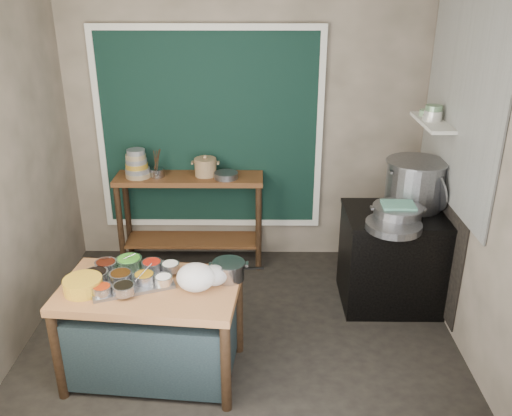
{
  "coord_description": "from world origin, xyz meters",
  "views": [
    {
      "loc": [
        0.15,
        -3.72,
        2.75
      ],
      "look_at": [
        0.12,
        0.25,
        1.05
      ],
      "focal_mm": 38.0,
      "sensor_mm": 36.0,
      "label": 1
    }
  ],
  "objects_px": {
    "stock_pot": "(415,184)",
    "stove_block": "(394,260)",
    "condiment_tray": "(131,280)",
    "yellow_basin": "(83,285)",
    "saucepan": "(229,270)",
    "prep_table": "(153,331)",
    "utensil_cup": "(158,173)",
    "steamer": "(397,214)",
    "ceramic_crock": "(205,168)",
    "back_counter": "(191,220)"
  },
  "relations": [
    {
      "from": "prep_table",
      "to": "stock_pot",
      "type": "height_order",
      "value": "stock_pot"
    },
    {
      "from": "back_counter",
      "to": "saucepan",
      "type": "bearing_deg",
      "value": -73.55
    },
    {
      "from": "back_counter",
      "to": "ceramic_crock",
      "type": "xyz_separation_m",
      "value": [
        0.16,
        0.02,
        0.55
      ]
    },
    {
      "from": "yellow_basin",
      "to": "condiment_tray",
      "type": "bearing_deg",
      "value": 23.88
    },
    {
      "from": "utensil_cup",
      "to": "prep_table",
      "type": "bearing_deg",
      "value": -82.47
    },
    {
      "from": "stock_pot",
      "to": "saucepan",
      "type": "bearing_deg",
      "value": -146.28
    },
    {
      "from": "utensil_cup",
      "to": "ceramic_crock",
      "type": "height_order",
      "value": "ceramic_crock"
    },
    {
      "from": "yellow_basin",
      "to": "saucepan",
      "type": "distance_m",
      "value": 1.01
    },
    {
      "from": "prep_table",
      "to": "utensil_cup",
      "type": "relative_size",
      "value": 8.89
    },
    {
      "from": "prep_table",
      "to": "ceramic_crock",
      "type": "distance_m",
      "value": 1.88
    },
    {
      "from": "ceramic_crock",
      "to": "condiment_tray",
      "type": "bearing_deg",
      "value": -102.62
    },
    {
      "from": "back_counter",
      "to": "steamer",
      "type": "xyz_separation_m",
      "value": [
        1.84,
        -0.9,
        0.47
      ]
    },
    {
      "from": "condiment_tray",
      "to": "utensil_cup",
      "type": "xyz_separation_m",
      "value": [
        -0.09,
        1.65,
        0.23
      ]
    },
    {
      "from": "saucepan",
      "to": "ceramic_crock",
      "type": "distance_m",
      "value": 1.68
    },
    {
      "from": "condiment_tray",
      "to": "saucepan",
      "type": "height_order",
      "value": "saucepan"
    },
    {
      "from": "stove_block",
      "to": "yellow_basin",
      "type": "xyz_separation_m",
      "value": [
        -2.41,
        -1.07,
        0.38
      ]
    },
    {
      "from": "steamer",
      "to": "yellow_basin",
      "type": "bearing_deg",
      "value": -158.87
    },
    {
      "from": "ceramic_crock",
      "to": "stock_pot",
      "type": "relative_size",
      "value": 0.43
    },
    {
      "from": "stove_block",
      "to": "saucepan",
      "type": "xyz_separation_m",
      "value": [
        -1.42,
        -0.89,
        0.39
      ]
    },
    {
      "from": "steamer",
      "to": "stove_block",
      "type": "bearing_deg",
      "value": 69.13
    },
    {
      "from": "ceramic_crock",
      "to": "utensil_cup",
      "type": "bearing_deg",
      "value": -175.07
    },
    {
      "from": "prep_table",
      "to": "back_counter",
      "type": "xyz_separation_m",
      "value": [
        0.08,
        1.73,
        0.1
      ]
    },
    {
      "from": "stock_pot",
      "to": "condiment_tray",
      "type": "bearing_deg",
      "value": -154.02
    },
    {
      "from": "yellow_basin",
      "to": "stock_pot",
      "type": "height_order",
      "value": "stock_pot"
    },
    {
      "from": "prep_table",
      "to": "utensil_cup",
      "type": "xyz_separation_m",
      "value": [
        -0.23,
        1.71,
        0.62
      ]
    },
    {
      "from": "condiment_tray",
      "to": "yellow_basin",
      "type": "xyz_separation_m",
      "value": [
        -0.3,
        -0.13,
        0.04
      ]
    },
    {
      "from": "yellow_basin",
      "to": "ceramic_crock",
      "type": "bearing_deg",
      "value": 69.64
    },
    {
      "from": "stove_block",
      "to": "ceramic_crock",
      "type": "height_order",
      "value": "ceramic_crock"
    },
    {
      "from": "back_counter",
      "to": "prep_table",
      "type": "bearing_deg",
      "value": -92.54
    },
    {
      "from": "saucepan",
      "to": "stock_pot",
      "type": "bearing_deg",
      "value": 30.41
    },
    {
      "from": "utensil_cup",
      "to": "steamer",
      "type": "bearing_deg",
      "value": -22.25
    },
    {
      "from": "ceramic_crock",
      "to": "stock_pot",
      "type": "xyz_separation_m",
      "value": [
        1.88,
        -0.59,
        0.06
      ]
    },
    {
      "from": "back_counter",
      "to": "steamer",
      "type": "bearing_deg",
      "value": -26.02
    },
    {
      "from": "prep_table",
      "to": "back_counter",
      "type": "distance_m",
      "value": 1.74
    },
    {
      "from": "condiment_tray",
      "to": "ceramic_crock",
      "type": "xyz_separation_m",
      "value": [
        0.38,
        1.69,
        0.26
      ]
    },
    {
      "from": "condiment_tray",
      "to": "steamer",
      "type": "xyz_separation_m",
      "value": [
        2.05,
        0.78,
        0.19
      ]
    },
    {
      "from": "stock_pot",
      "to": "stove_block",
      "type": "bearing_deg",
      "value": -132.56
    },
    {
      "from": "yellow_basin",
      "to": "stock_pot",
      "type": "relative_size",
      "value": 0.49
    },
    {
      "from": "yellow_basin",
      "to": "ceramic_crock",
      "type": "height_order",
      "value": "ceramic_crock"
    },
    {
      "from": "stove_block",
      "to": "stock_pot",
      "type": "distance_m",
      "value": 0.7
    },
    {
      "from": "prep_table",
      "to": "yellow_basin",
      "type": "bearing_deg",
      "value": -165.11
    },
    {
      "from": "utensil_cup",
      "to": "stock_pot",
      "type": "bearing_deg",
      "value": -13.16
    },
    {
      "from": "saucepan",
      "to": "stove_block",
      "type": "bearing_deg",
      "value": 28.65
    },
    {
      "from": "prep_table",
      "to": "stock_pot",
      "type": "xyz_separation_m",
      "value": [
        2.12,
        1.16,
        0.71
      ]
    },
    {
      "from": "condiment_tray",
      "to": "ceramic_crock",
      "type": "distance_m",
      "value": 1.75
    },
    {
      "from": "back_counter",
      "to": "yellow_basin",
      "type": "distance_m",
      "value": 1.9
    },
    {
      "from": "prep_table",
      "to": "utensil_cup",
      "type": "height_order",
      "value": "utensil_cup"
    },
    {
      "from": "yellow_basin",
      "to": "stock_pot",
      "type": "distance_m",
      "value": 2.86
    },
    {
      "from": "ceramic_crock",
      "to": "stock_pot",
      "type": "height_order",
      "value": "stock_pot"
    },
    {
      "from": "prep_table",
      "to": "ceramic_crock",
      "type": "xyz_separation_m",
      "value": [
        0.24,
        1.75,
        0.65
      ]
    }
  ]
}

